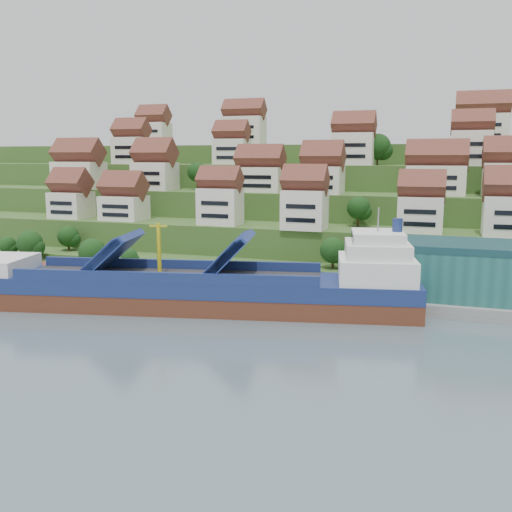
% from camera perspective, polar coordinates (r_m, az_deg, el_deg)
% --- Properties ---
extents(ground, '(300.00, 300.00, 0.00)m').
position_cam_1_polar(ground, '(100.10, 0.65, -6.03)').
color(ground, slate).
rests_on(ground, ground).
extents(quay, '(180.00, 14.00, 2.20)m').
position_cam_1_polar(quay, '(110.24, 13.07, -4.19)').
color(quay, gray).
rests_on(quay, ground).
extents(pebble_beach, '(45.00, 20.00, 1.00)m').
position_cam_1_polar(pebble_beach, '(138.27, -21.24, -2.01)').
color(pebble_beach, gray).
rests_on(pebble_beach, ground).
extents(hillside, '(260.00, 128.00, 31.00)m').
position_cam_1_polar(hillside, '(198.07, 9.93, 4.94)').
color(hillside, '#2D4C1E').
rests_on(hillside, ground).
extents(hillside_village, '(156.82, 64.75, 29.16)m').
position_cam_1_polar(hillside_village, '(153.42, 8.53, 8.50)').
color(hillside_village, white).
rests_on(hillside_village, ground).
extents(hillside_trees, '(137.94, 62.92, 31.19)m').
position_cam_1_polar(hillside_trees, '(143.98, 3.62, 6.03)').
color(hillside_trees, '#194115').
rests_on(hillside_trees, ground).
extents(flagpole, '(1.28, 0.16, 8.00)m').
position_cam_1_polar(flagpole, '(104.30, 11.89, -1.69)').
color(flagpole, gray).
rests_on(flagpole, quay).
extents(beach_huts, '(14.40, 3.70, 2.20)m').
position_cam_1_polar(beach_huts, '(138.32, -22.25, -1.39)').
color(beach_huts, white).
rests_on(beach_huts, pebble_beach).
extents(cargo_ship, '(85.23, 29.53, 18.78)m').
position_cam_1_polar(cargo_ship, '(104.61, -6.04, -3.39)').
color(cargo_ship, '#5B2C1B').
rests_on(cargo_ship, ground).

